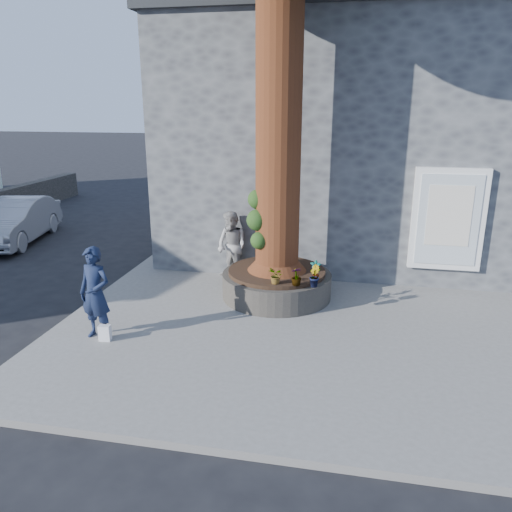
% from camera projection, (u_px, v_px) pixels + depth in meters
% --- Properties ---
extents(ground, '(120.00, 120.00, 0.00)m').
position_uv_depth(ground, '(215.00, 339.00, 8.99)').
color(ground, black).
rests_on(ground, ground).
extents(pavement, '(9.00, 8.00, 0.12)m').
position_uv_depth(pavement, '(304.00, 321.00, 9.63)').
color(pavement, slate).
rests_on(pavement, ground).
extents(yellow_line, '(0.10, 30.00, 0.01)m').
position_uv_depth(yellow_line, '(89.00, 305.00, 10.50)').
color(yellow_line, yellow).
rests_on(yellow_line, ground).
extents(stone_shop, '(10.30, 8.30, 6.30)m').
position_uv_depth(stone_shop, '(365.00, 136.00, 14.33)').
color(stone_shop, '#46484B').
rests_on(stone_shop, ground).
extents(planter, '(2.30, 2.30, 0.60)m').
position_uv_depth(planter, '(277.00, 283.00, 10.59)').
color(planter, black).
rests_on(planter, pavement).
extents(man, '(0.66, 0.50, 1.65)m').
position_uv_depth(man, '(95.00, 293.00, 8.58)').
color(man, '#141D38').
rests_on(man, pavement).
extents(woman, '(0.98, 0.92, 1.60)m').
position_uv_depth(woman, '(232.00, 246.00, 11.51)').
color(woman, '#9C9996').
rests_on(woman, pavement).
extents(shopping_bag, '(0.21, 0.14, 0.28)m').
position_uv_depth(shopping_bag, '(105.00, 333.00, 8.65)').
color(shopping_bag, white).
rests_on(shopping_bag, pavement).
extents(car_silver, '(2.20, 4.19, 1.31)m').
position_uv_depth(car_silver, '(15.00, 221.00, 15.08)').
color(car_silver, '#98999F').
rests_on(car_silver, ground).
extents(plant_a, '(0.23, 0.17, 0.40)m').
position_uv_depth(plant_a, '(316.00, 270.00, 9.83)').
color(plant_a, gray).
rests_on(plant_a, planter).
extents(plant_b, '(0.28, 0.28, 0.42)m').
position_uv_depth(plant_b, '(314.00, 276.00, 9.48)').
color(plant_b, gray).
rests_on(plant_b, planter).
extents(plant_c, '(0.27, 0.27, 0.36)m').
position_uv_depth(plant_c, '(296.00, 276.00, 9.56)').
color(plant_c, gray).
rests_on(plant_c, planter).
extents(plant_d, '(0.39, 0.40, 0.33)m').
position_uv_depth(plant_d, '(276.00, 276.00, 9.63)').
color(plant_d, gray).
rests_on(plant_d, planter).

